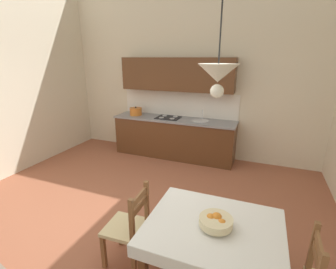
{
  "coord_description": "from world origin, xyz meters",
  "views": [
    {
      "loc": [
        1.59,
        -2.53,
        2.2
      ],
      "look_at": [
        0.21,
        0.93,
        1.01
      ],
      "focal_mm": 25.91,
      "sensor_mm": 36.0,
      "label": 1
    }
  ],
  "objects_px": {
    "fruit_bowl": "(216,221)",
    "kitchen_cabinetry": "(174,120)",
    "dining_table": "(213,238)",
    "dining_chair_tv_side": "(129,227)",
    "pendant_lamp": "(218,74)"
  },
  "relations": [
    {
      "from": "dining_chair_tv_side",
      "to": "pendant_lamp",
      "type": "bearing_deg",
      "value": 3.73
    },
    {
      "from": "fruit_bowl",
      "to": "kitchen_cabinetry",
      "type": "bearing_deg",
      "value": 116.37
    },
    {
      "from": "dining_chair_tv_side",
      "to": "fruit_bowl",
      "type": "distance_m",
      "value": 1.0
    },
    {
      "from": "dining_table",
      "to": "fruit_bowl",
      "type": "relative_size",
      "value": 4.09
    },
    {
      "from": "fruit_bowl",
      "to": "pendant_lamp",
      "type": "xyz_separation_m",
      "value": [
        -0.08,
        0.1,
        1.26
      ]
    },
    {
      "from": "kitchen_cabinetry",
      "to": "fruit_bowl",
      "type": "relative_size",
      "value": 9.16
    },
    {
      "from": "dining_chair_tv_side",
      "to": "fruit_bowl",
      "type": "xyz_separation_m",
      "value": [
        0.93,
        -0.04,
        0.37
      ]
    },
    {
      "from": "dining_chair_tv_side",
      "to": "fruit_bowl",
      "type": "bearing_deg",
      "value": -2.53
    },
    {
      "from": "dining_chair_tv_side",
      "to": "kitchen_cabinetry",
      "type": "bearing_deg",
      "value": 101.31
    },
    {
      "from": "fruit_bowl",
      "to": "dining_table",
      "type": "bearing_deg",
      "value": 146.22
    },
    {
      "from": "dining_chair_tv_side",
      "to": "fruit_bowl",
      "type": "height_order",
      "value": "dining_chair_tv_side"
    },
    {
      "from": "pendant_lamp",
      "to": "fruit_bowl",
      "type": "bearing_deg",
      "value": -50.73
    },
    {
      "from": "dining_table",
      "to": "fruit_bowl",
      "type": "height_order",
      "value": "fruit_bowl"
    },
    {
      "from": "kitchen_cabinetry",
      "to": "pendant_lamp",
      "type": "bearing_deg",
      "value": -64.1
    },
    {
      "from": "kitchen_cabinetry",
      "to": "fruit_bowl",
      "type": "distance_m",
      "value": 3.49
    }
  ]
}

